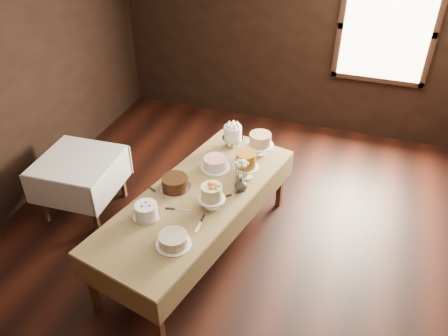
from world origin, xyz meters
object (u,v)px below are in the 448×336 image
side_table (78,165)px  cake_lattice (215,164)px  cake_server_d (238,193)px  cake_server_e (160,195)px  display_table (197,200)px  cake_caramel (246,167)px  cake_cream (173,240)px  flower_vase (241,184)px  cake_chocolate (175,183)px  cake_speckled (260,145)px  cake_flowers (212,198)px  cake_server_a (183,210)px  cake_server_b (199,227)px  cake_swirl (146,211)px  cake_meringue (233,137)px

side_table → cake_lattice: cake_lattice is taller
cake_server_d → cake_server_e: bearing=156.2°
cake_lattice → cake_server_e: size_ratio=1.36×
display_table → cake_caramel: cake_caramel is taller
cake_cream → flower_vase: (0.32, 0.92, 0.02)m
cake_caramel → cake_server_d: (0.01, -0.28, -0.13)m
side_table → cake_cream: 1.84m
cake_caramel → cake_chocolate: cake_caramel is taller
cake_speckled → cake_flowers: size_ratio=1.15×
cake_server_a → cake_server_e: (-0.30, 0.13, 0.00)m
cake_lattice → cake_caramel: 0.36m
cake_server_b → cake_server_d: bearing=159.7°
cake_chocolate → cake_server_e: 0.20m
display_table → side_table: (-1.53, 0.21, -0.07)m
cake_server_a → cake_server_d: (0.42, 0.42, 0.00)m
cake_cream → cake_server_e: 0.71m
side_table → cake_swirl: size_ratio=3.08×
cake_meringue → flower_vase: cake_meringue is taller
cake_server_a → cake_caramel: bearing=48.2°
cake_lattice → flower_vase: flower_vase is taller
cake_speckled → cake_chocolate: cake_speckled is taller
display_table → cake_swirl: bearing=-126.4°
cake_meringue → cake_cream: (0.01, -1.68, -0.07)m
cake_meringue → cake_server_d: cake_meringue is taller
cake_speckled → cake_swirl: 1.53m
cake_server_b → cake_meringue: bearing=-176.7°
cake_flowers → cake_server_e: (-0.55, 0.00, -0.11)m
side_table → cake_server_b: 1.83m
cake_chocolate → cake_server_a: size_ratio=1.33×
cake_flowers → cake_server_b: (-0.02, -0.29, -0.11)m
side_table → cake_speckled: (1.92, 0.70, 0.24)m
cake_caramel → cake_swirl: (-0.69, -0.88, -0.07)m
display_table → cake_server_e: cake_server_e is taller
cake_speckled → cake_cream: 1.64m
cake_meringue → cake_cream: bearing=-89.7°
display_table → cake_server_a: 0.26m
side_table → cake_meringue: size_ratio=3.42×
cake_flowers → side_table: bearing=168.9°
cake_cream → cake_server_e: bearing=125.4°
display_table → cake_server_b: size_ratio=10.78×
cake_caramel → cake_server_e: (-0.71, -0.57, -0.13)m
cake_lattice → cake_cream: bearing=-87.8°
side_table → cake_caramel: (1.89, 0.23, 0.26)m
cake_lattice → cake_cream: (0.05, -1.19, -0.00)m
side_table → cake_cream: size_ratio=2.85×
display_table → side_table: display_table is taller
cake_server_a → flower_vase: 0.64m
cake_speckled → cake_caramel: (-0.02, -0.47, 0.01)m
cake_lattice → cake_server_b: 0.93m
cake_chocolate → cake_server_e: (-0.10, -0.16, -0.06)m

